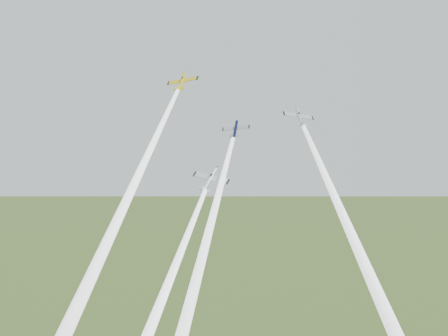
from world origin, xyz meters
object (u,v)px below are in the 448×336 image
plane_yellow (182,81)px  plane_silver_low (210,179)px  plane_silver_right (299,117)px  plane_navy (236,129)px

plane_yellow → plane_silver_low: bearing=-43.3°
plane_silver_right → plane_yellow: bearing=144.4°
plane_silver_right → plane_silver_low: size_ratio=0.88×
plane_yellow → plane_navy: (13.32, -2.77, -11.54)m
plane_yellow → plane_silver_right: (28.11, -5.62, -8.89)m
plane_navy → plane_yellow: bearing=176.8°
plane_yellow → plane_silver_right: size_ratio=1.08×
plane_navy → plane_silver_right: bearing=-2.4°
plane_silver_right → plane_silver_low: (-19.36, -7.57, -13.85)m
plane_navy → plane_silver_low: 15.97m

